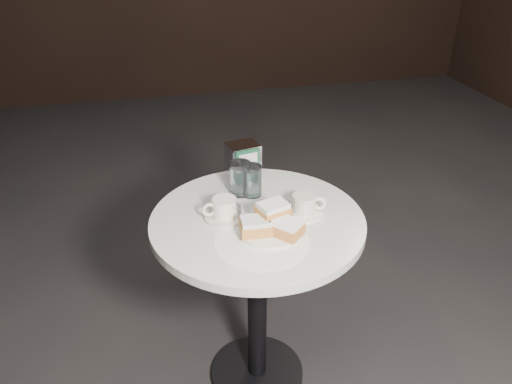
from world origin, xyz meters
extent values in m
plane|color=black|center=(0.00, 0.00, 0.00)|extent=(7.00, 7.00, 0.00)
cylinder|color=black|center=(0.00, 0.00, 0.01)|extent=(0.36, 0.36, 0.03)
cylinder|color=black|center=(0.00, 0.00, 0.36)|extent=(0.07, 0.07, 0.70)
cylinder|color=white|center=(0.00, 0.00, 0.73)|extent=(0.70, 0.70, 0.03)
cylinder|color=white|center=(-0.02, -0.13, 0.75)|extent=(0.36, 0.36, 0.00)
cylinder|color=white|center=(0.02, -0.10, 0.75)|extent=(0.24, 0.24, 0.01)
cube|color=#D08B40|center=(-0.03, -0.10, 0.78)|extent=(0.10, 0.08, 0.03)
cube|color=white|center=(-0.03, -0.10, 0.80)|extent=(0.09, 0.07, 0.01)
cube|color=#C77E3D|center=(0.06, -0.13, 0.78)|extent=(0.12, 0.12, 0.03)
cube|color=white|center=(0.06, -0.13, 0.80)|extent=(0.11, 0.11, 0.01)
cube|color=#D28C40|center=(0.03, -0.07, 0.81)|extent=(0.11, 0.10, 0.03)
cube|color=white|center=(0.03, -0.07, 0.83)|extent=(0.10, 0.09, 0.01)
cylinder|color=beige|center=(-0.10, 0.03, 0.75)|extent=(0.15, 0.15, 0.01)
cylinder|color=white|center=(-0.10, 0.03, 0.78)|extent=(0.09, 0.09, 0.06)
cylinder|color=#936850|center=(-0.10, 0.03, 0.81)|extent=(0.08, 0.08, 0.00)
torus|color=silver|center=(-0.15, 0.02, 0.78)|extent=(0.05, 0.02, 0.05)
cube|color=silver|center=(-0.05, 0.03, 0.76)|extent=(0.02, 0.09, 0.00)
sphere|color=#BCBCC1|center=(-0.06, 0.08, 0.76)|extent=(0.02, 0.02, 0.02)
cylinder|color=white|center=(0.15, -0.01, 0.75)|extent=(0.16, 0.16, 0.01)
cylinder|color=beige|center=(0.15, -0.01, 0.78)|extent=(0.09, 0.09, 0.06)
cylinder|color=#876049|center=(0.15, -0.01, 0.81)|extent=(0.09, 0.09, 0.00)
torus|color=silver|center=(0.20, -0.02, 0.78)|extent=(0.05, 0.02, 0.05)
cube|color=silver|center=(0.10, 0.00, 0.76)|extent=(0.01, 0.09, 0.00)
sphere|color=silver|center=(0.12, 0.05, 0.76)|extent=(0.02, 0.02, 0.02)
cylinder|color=white|center=(-0.02, 0.17, 0.80)|extent=(0.09, 0.09, 0.12)
cylinder|color=silver|center=(-0.02, 0.17, 0.80)|extent=(0.08, 0.08, 0.10)
cylinder|color=white|center=(0.02, 0.15, 0.80)|extent=(0.08, 0.08, 0.11)
cylinder|color=white|center=(0.02, 0.15, 0.80)|extent=(0.07, 0.07, 0.09)
cube|color=silver|center=(0.01, 0.29, 0.81)|extent=(0.13, 0.11, 0.13)
cube|color=#175135|center=(0.02, 0.24, 0.82)|extent=(0.09, 0.02, 0.11)
cube|color=silver|center=(0.02, 0.24, 0.83)|extent=(0.07, 0.02, 0.05)
camera|label=1|loc=(-0.32, -1.33, 1.62)|focal=35.00mm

